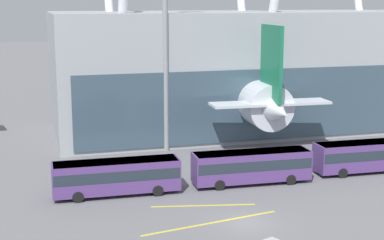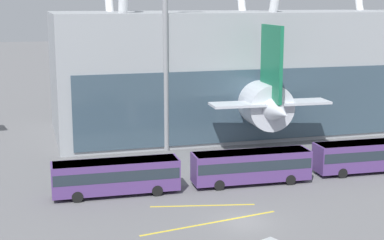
{
  "view_description": "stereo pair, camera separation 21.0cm",
  "coord_description": "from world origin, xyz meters",
  "views": [
    {
      "loc": [
        -16.19,
        -41.29,
        17.31
      ],
      "look_at": [
        1.65,
        21.42,
        4.0
      ],
      "focal_mm": 55.0,
      "sensor_mm": 36.0,
      "label": 1
    },
    {
      "loc": [
        -15.99,
        -41.35,
        17.31
      ],
      "look_at": [
        1.65,
        21.42,
        4.0
      ],
      "focal_mm": 55.0,
      "sensor_mm": 36.0,
      "label": 2
    }
  ],
  "objects": [
    {
      "name": "lane_stripe_1",
      "position": [
        -2.69,
        0.57,
        0.0
      ],
      "size": [
        11.85,
        2.37,
        0.01
      ],
      "primitive_type": "cube",
      "rotation": [
        0.0,
        0.0,
        0.18
      ],
      "color": "yellow",
      "rests_on": "ground_plane"
    },
    {
      "name": "airliner_at_gate_far",
      "position": [
        11.2,
        36.33,
        5.24
      ],
      "size": [
        47.54,
        44.22,
        14.62
      ],
      "rotation": [
        0.0,
        0.0,
        1.53
      ],
      "color": "silver",
      "rests_on": "ground_plane"
    },
    {
      "name": "ground_plane",
      "position": [
        0.0,
        0.0,
        0.0
      ],
      "size": [
        440.0,
        440.0,
        0.0
      ],
      "primitive_type": "plane",
      "color": "slate"
    },
    {
      "name": "lane_stripe_0",
      "position": [
        -2.13,
        4.59,
        0.0
      ],
      "size": [
        8.87,
        2.08,
        0.01
      ],
      "primitive_type": "cube",
      "rotation": [
        0.0,
        0.0,
        -0.21
      ],
      "color": "yellow",
      "rests_on": "ground_plane"
    },
    {
      "name": "shuttle_bus_2",
      "position": [
        17.08,
        9.62,
        1.87
      ],
      "size": [
        11.47,
        3.02,
        3.18
      ],
      "rotation": [
        0.0,
        0.0,
        -0.03
      ],
      "color": "#56387A",
      "rests_on": "ground_plane"
    },
    {
      "name": "shuttle_bus_1",
      "position": [
        4.12,
        9.25,
        1.87
      ],
      "size": [
        11.49,
        3.12,
        3.18
      ],
      "rotation": [
        0.0,
        0.0,
        -0.04
      ],
      "color": "#56387A",
      "rests_on": "ground_plane"
    },
    {
      "name": "shuttle_bus_0",
      "position": [
        -8.84,
        9.45,
        1.87
      ],
      "size": [
        11.46,
        2.98,
        3.18
      ],
      "rotation": [
        0.0,
        0.0,
        -0.03
      ],
      "color": "#56387A",
      "rests_on": "ground_plane"
    }
  ]
}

